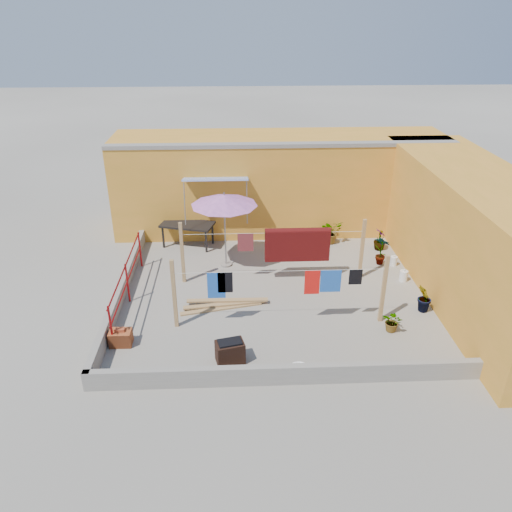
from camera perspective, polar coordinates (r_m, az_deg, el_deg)
The scene contains 21 objects.
ground at distance 13.55m, azimuth 2.13°, elevation -4.34°, with size 80.00×80.00×0.00m, color #9E998E.
wall_back at distance 17.20m, azimuth 2.64°, elevation 8.41°, with size 11.00×3.27×3.21m.
wall_right at distance 14.21m, azimuth 23.66°, elevation 2.07°, with size 2.40×9.00×3.20m, color orange.
parapet_front at distance 10.51m, azimuth 3.74°, elevation -13.34°, with size 8.30×0.16×0.44m, color gray.
parapet_left at distance 13.74m, azimuth -15.11°, elevation -3.81°, with size 0.16×7.30×0.44m, color gray.
red_railing at distance 13.28m, azimuth -14.55°, elevation -2.37°, with size 0.05×4.20×1.10m.
clothesline_rig at distance 13.58m, azimuth 4.31°, elevation 0.68°, with size 5.09×2.35×1.80m.
patio_umbrella at distance 14.20m, azimuth -3.66°, elevation 6.35°, with size 2.22×2.22×2.30m.
outdoor_table at distance 16.13m, azimuth -7.84°, elevation 3.46°, with size 1.81×1.25×0.77m.
brick_stack at distance 11.96m, azimuth -15.20°, elevation -8.99°, with size 0.50×0.37×0.43m.
lumber_pile at distance 12.99m, azimuth -3.64°, elevation -5.53°, with size 2.27×0.63×0.14m.
brazier at distance 11.02m, azimuth -2.98°, elevation -10.87°, with size 0.68×0.53×0.54m.
white_basin at distance 10.95m, azimuth 4.98°, elevation -12.73°, with size 0.44×0.44×0.08m.
water_jug_a at distance 14.70m, azimuth 16.51°, elevation -2.18°, with size 0.23×0.23×0.36m.
water_jug_b at distance 15.50m, azimuth 15.45°, elevation -0.55°, with size 0.21×0.21×0.33m.
green_hose at distance 16.41m, azimuth 7.58°, elevation 1.35°, with size 0.46×0.46×0.07m.
plant_back_a at distance 16.48m, azimuth 8.52°, elevation 2.77°, with size 0.71×0.61×0.79m, color #175119.
plant_back_b at distance 16.33m, azimuth 13.98°, elevation 1.84°, with size 0.39×0.39×0.69m, color #175119.
plant_right_a at distance 15.34m, azimuth 14.15°, elevation 0.65°, with size 0.49×0.33×0.93m, color #175119.
plant_right_b at distance 13.28m, azimuth 18.71°, elevation -4.62°, with size 0.43×0.35×0.78m, color #175119.
plant_right_c at distance 12.38m, azimuth 15.38°, elevation -7.24°, with size 0.48×0.41×0.53m, color #175119.
Camera 1 is at (-1.04, -11.59, 6.95)m, focal length 35.00 mm.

